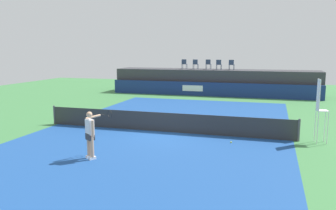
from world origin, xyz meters
TOP-DOWN VIEW (x-y plane):
  - ground_plane at (0.00, 3.00)m, footprint 48.00×48.00m
  - court_inner at (0.00, 0.00)m, footprint 12.00×22.00m
  - sponsor_wall at (-0.01, 13.50)m, footprint 18.00×0.22m
  - spectator_platform at (0.00, 15.30)m, footprint 18.00×2.80m
  - spectator_chair_far_left at (-2.84, 15.27)m, footprint 0.45×0.45m
  - spectator_chair_left at (-1.75, 15.14)m, footprint 0.44×0.44m
  - spectator_chair_center at (-0.63, 15.43)m, footprint 0.45×0.45m
  - spectator_chair_right at (0.38, 14.99)m, footprint 0.44×0.44m
  - spectator_chair_far_right at (1.49, 15.04)m, footprint 0.46×0.46m
  - umpire_chair at (6.98, -0.02)m, footprint 0.51×0.51m
  - tennis_net at (0.00, 0.00)m, footprint 12.40×0.02m
  - net_post_near at (-6.20, 0.00)m, footprint 0.10×0.10m
  - net_post_far at (6.20, 0.00)m, footprint 0.10×0.10m
  - tennis_player at (-1.30, -4.81)m, footprint 0.73×1.25m
  - tennis_ball at (3.41, -1.16)m, footprint 0.07×0.07m

SIDE VIEW (x-z plane):
  - ground_plane at x=0.00m, z-range 0.00..0.00m
  - court_inner at x=0.00m, z-range 0.00..0.00m
  - tennis_ball at x=3.41m, z-range 0.00..0.07m
  - tennis_net at x=0.00m, z-range 0.00..0.95m
  - net_post_near at x=-6.20m, z-range 0.00..1.00m
  - net_post_far at x=6.20m, z-range 0.00..1.00m
  - sponsor_wall at x=-0.01m, z-range 0.00..1.20m
  - tennis_player at x=-1.30m, z-range 0.07..1.84m
  - spectator_platform at x=0.00m, z-range 0.00..2.20m
  - umpire_chair at x=6.98m, z-range 0.21..2.97m
  - spectator_chair_far_left at x=-2.84m, z-range 2.25..3.14m
  - spectator_chair_left at x=-1.75m, z-range 2.25..3.14m
  - spectator_chair_center at x=-0.63m, z-range 2.25..3.14m
  - spectator_chair_right at x=0.38m, z-range 2.25..3.14m
  - spectator_chair_far_right at x=1.49m, z-range 2.25..3.14m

